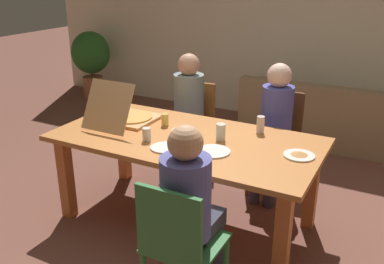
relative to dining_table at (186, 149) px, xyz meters
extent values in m
plane|color=brown|center=(0.00, 0.00, -0.65)|extent=(20.00, 20.00, 0.00)
cube|color=#EFE6C8|center=(0.00, 3.00, 0.81)|extent=(7.86, 0.12, 2.92)
cube|color=#BD7034|center=(0.00, 0.00, 0.09)|extent=(2.09, 1.04, 0.04)
cube|color=#C06531|center=(-0.93, -0.40, -0.29)|extent=(0.09, 0.09, 0.72)
cube|color=#C06531|center=(0.93, -0.40, -0.29)|extent=(0.09, 0.09, 0.72)
cube|color=#C06531|center=(-0.93, 0.40, -0.29)|extent=(0.09, 0.09, 0.72)
cube|color=#C06531|center=(0.93, 0.40, -0.29)|extent=(0.09, 0.09, 0.72)
cylinder|color=#9C5F29|center=(-0.29, 0.72, -0.42)|extent=(0.04, 0.04, 0.46)
cylinder|color=#9C5F29|center=(-0.64, 0.72, -0.42)|extent=(0.04, 0.04, 0.46)
cylinder|color=#9C5F29|center=(-0.29, 1.12, -0.42)|extent=(0.04, 0.04, 0.46)
cylinder|color=#9C5F29|center=(-0.64, 1.12, -0.42)|extent=(0.04, 0.04, 0.46)
cube|color=#9C5F29|center=(-0.47, 0.92, -0.18)|extent=(0.40, 0.45, 0.02)
cube|color=#9C5F29|center=(-0.47, 1.13, 0.03)|extent=(0.38, 0.03, 0.41)
cylinder|color=#3C3042|center=(-0.39, 0.60, -0.41)|extent=(0.10, 0.10, 0.48)
cylinder|color=#3C3042|center=(-0.54, 0.60, -0.41)|extent=(0.10, 0.10, 0.48)
cube|color=#3C3042|center=(-0.47, 0.75, -0.12)|extent=(0.27, 0.34, 0.11)
cylinder|color=gray|center=(-0.47, 0.92, 0.12)|extent=(0.30, 0.30, 0.48)
sphere|color=tan|center=(-0.47, 0.92, 0.46)|extent=(0.22, 0.22, 0.22)
cylinder|color=#307239|center=(0.29, -0.68, -0.42)|extent=(0.04, 0.04, 0.46)
cube|color=#307239|center=(0.47, -0.87, -0.18)|extent=(0.42, 0.42, 0.02)
cube|color=#307239|center=(0.47, -1.06, 0.05)|extent=(0.40, 0.03, 0.43)
cylinder|color=#383845|center=(0.40, -0.58, -0.41)|extent=(0.10, 0.10, 0.48)
cylinder|color=#383845|center=(0.54, -0.58, -0.41)|extent=(0.10, 0.10, 0.48)
cube|color=#383845|center=(0.47, -0.72, -0.12)|extent=(0.26, 0.30, 0.11)
cylinder|color=#53569B|center=(0.47, -0.87, 0.13)|extent=(0.29, 0.29, 0.49)
sphere|color=tan|center=(0.47, -0.87, 0.46)|extent=(0.20, 0.20, 0.20)
cylinder|color=brown|center=(0.65, 0.65, -0.42)|extent=(0.04, 0.04, 0.46)
cylinder|color=brown|center=(0.29, 0.65, -0.42)|extent=(0.04, 0.04, 0.46)
cylinder|color=brown|center=(0.65, 1.04, -0.42)|extent=(0.04, 0.04, 0.46)
cylinder|color=brown|center=(0.29, 1.04, -0.42)|extent=(0.04, 0.04, 0.46)
cube|color=brown|center=(0.47, 0.84, -0.18)|extent=(0.40, 0.44, 0.02)
cube|color=brown|center=(0.47, 1.05, 0.06)|extent=(0.38, 0.03, 0.45)
cylinder|color=#3C3345|center=(0.54, 0.55, -0.41)|extent=(0.10, 0.10, 0.48)
cylinder|color=#3C3345|center=(0.40, 0.55, -0.41)|extent=(0.10, 0.10, 0.48)
cube|color=#3C3345|center=(0.47, 0.69, -0.12)|extent=(0.26, 0.31, 0.11)
cylinder|color=#4C4FA3|center=(0.47, 0.84, 0.13)|extent=(0.28, 0.28, 0.49)
sphere|color=beige|center=(0.47, 0.84, 0.47)|extent=(0.22, 0.22, 0.22)
cube|color=tan|center=(-0.61, 0.13, 0.12)|extent=(0.42, 0.42, 0.02)
cylinder|color=gold|center=(-0.61, 0.13, 0.14)|extent=(0.37, 0.37, 0.01)
cube|color=tan|center=(-0.61, -0.18, 0.32)|extent=(0.42, 0.20, 0.37)
cylinder|color=white|center=(0.31, -0.17, 0.11)|extent=(0.25, 0.25, 0.01)
cylinder|color=white|center=(-0.07, 0.09, 0.11)|extent=(0.21, 0.21, 0.01)
cone|color=#D78C4C|center=(-0.07, 0.09, 0.13)|extent=(0.11, 0.11, 0.02)
cylinder|color=white|center=(0.88, 0.05, 0.11)|extent=(0.22, 0.22, 0.01)
cone|color=#C07D40|center=(0.88, 0.05, 0.13)|extent=(0.12, 0.12, 0.02)
cylinder|color=white|center=(-0.03, -0.27, 0.11)|extent=(0.22, 0.22, 0.01)
cylinder|color=silver|center=(-0.23, -0.21, 0.16)|extent=(0.07, 0.07, 0.10)
cylinder|color=silver|center=(0.48, 0.36, 0.18)|extent=(0.06, 0.06, 0.14)
cylinder|color=#DEC15C|center=(-0.28, 0.15, 0.16)|extent=(0.06, 0.06, 0.10)
cylinder|color=silver|center=(0.27, 0.06, 0.17)|extent=(0.07, 0.07, 0.13)
cube|color=#8D7452|center=(0.54, 2.40, -0.44)|extent=(1.77, 0.84, 0.43)
cube|color=#8D7452|center=(0.54, 2.06, -0.06)|extent=(1.77, 0.16, 0.33)
cube|color=#8D7452|center=(-0.25, 2.40, -0.13)|extent=(0.20, 0.80, 0.18)
cylinder|color=#B1684A|center=(-3.11, 2.52, -0.48)|extent=(0.32, 0.32, 0.35)
cylinder|color=brown|center=(-3.11, 2.52, -0.23)|extent=(0.05, 0.05, 0.14)
ellipsoid|color=#2A6828|center=(-3.11, 2.52, 0.09)|extent=(0.61, 0.61, 0.67)
camera|label=1|loc=(1.50, -2.74, 1.35)|focal=39.99mm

